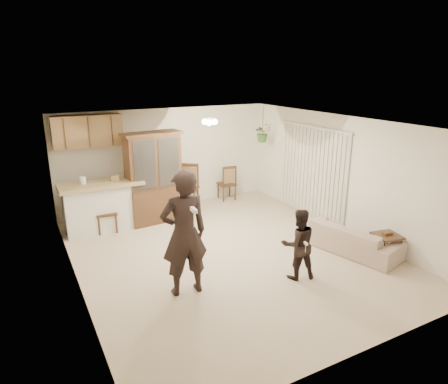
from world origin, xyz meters
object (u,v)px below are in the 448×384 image
sofa (351,234)px  adult (184,240)px  chair_bar (107,219)px  chair_hutch_left (188,196)px  chair_hutch_right (227,190)px  child (298,241)px  side_table (386,247)px  china_hutch (154,179)px

sofa → adult: size_ratio=1.04×
chair_bar → chair_hutch_left: 2.29m
adult → chair_hutch_left: 4.13m
sofa → chair_hutch_right: chair_hutch_right is taller
child → sofa: bearing=-152.5°
child → side_table: 1.93m
adult → chair_bar: 3.22m
sofa → chair_bar: (-3.96, 3.24, -0.09)m
sofa → side_table: 0.67m
side_table → adult: bearing=169.3°
chair_hutch_left → chair_hutch_right: chair_hutch_left is taller
sofa → chair_hutch_right: 4.04m
china_hutch → side_table: size_ratio=3.79×
china_hutch → child: bearing=-76.0°
sofa → chair_bar: chair_bar is taller
sofa → side_table: size_ratio=3.40×
chair_hutch_right → sofa: bearing=102.0°
china_hutch → side_table: (3.13, -3.91, -0.77)m
china_hutch → side_table: 5.07m
child → chair_hutch_right: size_ratio=1.41×
adult → child: size_ratio=1.33×
adult → chair_hutch_left: size_ratio=1.63×
china_hutch → chair_bar: (-1.14, -0.09, -0.75)m
sofa → chair_bar: bearing=36.7°
chair_bar → chair_hutch_right: size_ratio=1.02×
adult → side_table: size_ratio=3.27×
child → china_hutch: (-1.26, 3.66, 0.36)m
china_hutch → chair_bar: china_hutch is taller
sofa → china_hutch: bearing=26.3°
adult → chair_bar: size_ratio=1.83×
chair_bar → chair_hutch_left: chair_hutch_left is taller
china_hutch → side_table: china_hutch is taller
child → chair_hutch_left: bearing=-71.8°
child → adult: bearing=1.5°
side_table → chair_hutch_right: (-0.88, 4.57, 0.01)m
side_table → china_hutch: bearing=128.7°
sofa → chair_hutch_left: bearing=10.4°
side_table → chair_bar: bearing=138.2°
sofa → adult: 3.45m
adult → side_table: (3.73, -0.71, -0.64)m
child → side_table: child is taller
adult → chair_hutch_left: bearing=-109.6°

